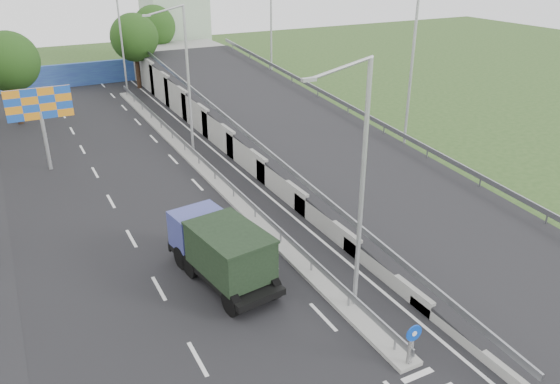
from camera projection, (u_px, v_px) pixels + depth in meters
road_surface at (174, 197)px, 32.47m from camera, size 26.00×90.00×0.04m
median at (199, 165)px, 36.92m from camera, size 1.00×44.00×0.20m
overpass_ramp at (296, 126)px, 39.39m from camera, size 10.00×50.00×3.50m
median_guardrail at (199, 156)px, 36.66m from camera, size 0.09×44.00×0.71m
sign_bollard at (411, 344)px, 18.88m from camera, size 0.64×0.23×1.67m
lamp_post_near at (359, 179)px, 20.05m from camera, size 2.74×0.18×10.08m
lamp_post_mid at (185, 75)px, 36.24m from camera, size 2.74×0.18×10.08m
lamp_post_far at (119, 35)px, 52.42m from camera, size 2.74×0.18×10.08m
blue_wall at (72, 75)px, 57.45m from camera, size 30.00×0.50×2.40m
church at (175, 19)px, 68.10m from camera, size 7.00×7.00×13.80m
billboard at (40, 108)px, 34.70m from camera, size 4.00×0.24×5.50m
tree_left_mid at (9, 62)px, 43.59m from camera, size 4.80×4.80×7.60m
tree_median_far at (134, 38)px, 55.09m from camera, size 4.80×4.80×7.60m
tree_ramp_far at (154, 27)px, 62.43m from camera, size 4.80×4.80×7.60m
dump_truck at (221, 249)px, 23.80m from camera, size 3.22×6.60×2.79m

